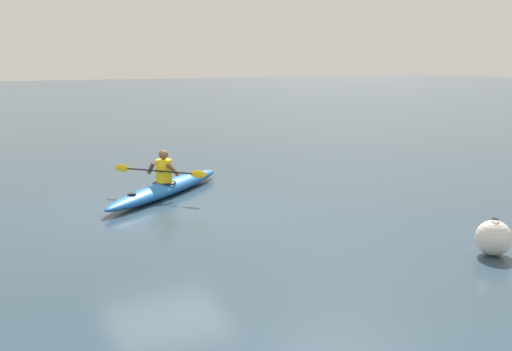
{
  "coord_description": "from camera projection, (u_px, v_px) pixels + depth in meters",
  "views": [
    {
      "loc": [
        4.03,
        11.68,
        3.01
      ],
      "look_at": [
        -0.97,
        2.19,
        0.97
      ],
      "focal_mm": 43.13,
      "sensor_mm": 36.0,
      "label": 1
    }
  ],
  "objects": [
    {
      "name": "kayaker",
      "position": [
        163.0,
        169.0,
        13.59
      ],
      "size": [
        1.52,
        1.82,
        0.72
      ],
      "color": "yellow",
      "rests_on": "kayak"
    },
    {
      "name": "kayak",
      "position": [
        167.0,
        188.0,
        13.79
      ],
      "size": [
        3.91,
        3.38,
        0.32
      ],
      "color": "#1959A5",
      "rests_on": "ground"
    },
    {
      "name": "ground_plane",
      "position": [
        164.0,
        209.0,
        12.56
      ],
      "size": [
        160.0,
        160.0,
        0.0
      ],
      "primitive_type": "plane",
      "color": "#283D4C"
    },
    {
      "name": "mooring_buoy_white_far",
      "position": [
        493.0,
        238.0,
        9.54
      ],
      "size": [
        0.56,
        0.56,
        0.6
      ],
      "color": "silver",
      "rests_on": "ground"
    }
  ]
}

